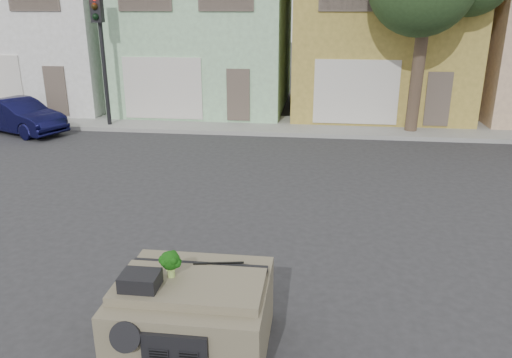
# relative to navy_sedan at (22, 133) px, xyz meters

# --- Properties ---
(ground_plane) EXTENTS (120.00, 120.00, 0.00)m
(ground_plane) POSITION_rel_navy_sedan_xyz_m (9.49, -8.41, 0.00)
(ground_plane) COLOR #303033
(ground_plane) RESTS_ON ground
(sidewalk) EXTENTS (40.00, 3.00, 0.15)m
(sidewalk) POSITION_rel_navy_sedan_xyz_m (9.49, 2.09, 0.07)
(sidewalk) COLOR gray
(sidewalk) RESTS_ON ground
(townhouse_white) EXTENTS (7.20, 8.20, 7.55)m
(townhouse_white) POSITION_rel_navy_sedan_xyz_m (-1.51, 6.09, 3.77)
(townhouse_white) COLOR white
(townhouse_white) RESTS_ON ground
(townhouse_mint) EXTENTS (7.20, 8.20, 7.55)m
(townhouse_mint) POSITION_rel_navy_sedan_xyz_m (5.99, 6.09, 3.77)
(townhouse_mint) COLOR #9FD2A1
(townhouse_mint) RESTS_ON ground
(townhouse_tan) EXTENTS (7.20, 8.20, 7.55)m
(townhouse_tan) POSITION_rel_navy_sedan_xyz_m (13.49, 6.09, 3.77)
(townhouse_tan) COLOR #AD9540
(townhouse_tan) RESTS_ON ground
(navy_sedan) EXTENTS (4.12, 2.78, 1.28)m
(navy_sedan) POSITION_rel_navy_sedan_xyz_m (0.00, 0.00, 0.00)
(navy_sedan) COLOR black
(navy_sedan) RESTS_ON ground
(traffic_signal) EXTENTS (0.40, 0.40, 5.10)m
(traffic_signal) POSITION_rel_navy_sedan_xyz_m (2.99, 1.09, 2.55)
(traffic_signal) COLOR black
(traffic_signal) RESTS_ON ground
(tree_near) EXTENTS (4.40, 4.00, 8.50)m
(tree_near) POSITION_rel_navy_sedan_xyz_m (14.49, 1.39, 4.25)
(tree_near) COLOR #263F1E
(tree_near) RESTS_ON ground
(car_dashboard) EXTENTS (2.00, 1.80, 1.12)m
(car_dashboard) POSITION_rel_navy_sedan_xyz_m (9.49, -11.41, 0.56)
(car_dashboard) COLOR #6D654E
(car_dashboard) RESTS_ON ground
(instrument_hump) EXTENTS (0.48, 0.38, 0.20)m
(instrument_hump) POSITION_rel_navy_sedan_xyz_m (8.91, -11.76, 1.22)
(instrument_hump) COLOR black
(instrument_hump) RESTS_ON car_dashboard
(wiper_arm) EXTENTS (0.69, 0.15, 0.02)m
(wiper_arm) POSITION_rel_navy_sedan_xyz_m (9.77, -11.03, 1.13)
(wiper_arm) COLOR black
(wiper_arm) RESTS_ON car_dashboard
(broccoli) EXTENTS (0.31, 0.31, 0.37)m
(broccoli) POSITION_rel_navy_sedan_xyz_m (9.22, -11.44, 1.31)
(broccoli) COLOR #0E3809
(broccoli) RESTS_ON car_dashboard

